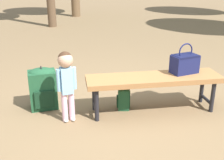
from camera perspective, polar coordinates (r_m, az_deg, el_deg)
ground_plane at (r=3.32m, az=2.42°, el=-7.50°), size 40.00×40.00×0.00m
park_bench at (r=3.33m, az=8.56°, el=-0.16°), size 1.62×0.48×0.45m
handbag at (r=3.46m, az=14.65°, el=3.42°), size 0.36×0.27×0.37m
child_standing at (r=3.06m, az=-9.35°, el=0.74°), size 0.21×0.17×0.81m
backpack_large at (r=3.52m, az=-13.97°, el=-1.45°), size 0.36×0.33×0.55m
backpack_small at (r=3.45m, az=2.35°, el=-3.47°), size 0.17×0.19×0.31m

